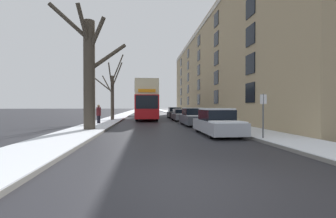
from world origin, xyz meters
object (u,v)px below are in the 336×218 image
bare_tree_left_0 (90,70)px  oncoming_van (145,108)px  double_decker_bus (147,99)px  bare_tree_left_1 (112,93)px  parked_car_3 (175,113)px  pedestrian_left_sidewalk (99,114)px  parked_car_1 (193,117)px  parked_car_0 (217,123)px  parked_car_2 (181,115)px  street_sign_post (263,114)px

bare_tree_left_0 → oncoming_van: bare_tree_left_0 is taller
bare_tree_left_0 → double_decker_bus: bare_tree_left_0 is taller
bare_tree_left_1 → oncoming_van: size_ratio=1.48×
parked_car_3 → pedestrian_left_sidewalk: 13.64m
bare_tree_left_0 → parked_car_1: size_ratio=1.78×
parked_car_0 → parked_car_3: (-0.00, 18.40, -0.00)m
bare_tree_left_1 → parked_car_2: (7.74, 0.10, -2.50)m
double_decker_bus → pedestrian_left_sidewalk: bearing=-117.7°
parked_car_2 → street_sign_post: bearing=-85.0°
parked_car_1 → street_sign_post: size_ratio=2.03×
parked_car_0 → pedestrian_left_sidewalk: (-8.10, 7.43, 0.28)m
oncoming_van → pedestrian_left_sidewalk: bearing=-101.1°
bare_tree_left_0 → parked_car_1: bearing=27.7°
bare_tree_left_0 → parked_car_3: bearing=64.5°
bare_tree_left_1 → double_decker_bus: 4.65m
bare_tree_left_1 → street_sign_post: bearing=-59.5°
pedestrian_left_sidewalk → street_sign_post: bearing=68.0°
bare_tree_left_1 → parked_car_0: size_ratio=1.59×
pedestrian_left_sidewalk → parked_car_2: bearing=148.9°
pedestrian_left_sidewalk → street_sign_post: size_ratio=0.80×
parked_car_3 → oncoming_van: bearing=114.2°
double_decker_bus → parked_car_1: bearing=-66.6°
parked_car_2 → oncoming_van: oncoming_van is taller
bare_tree_left_0 → pedestrian_left_sidewalk: (-0.45, 5.06, -3.00)m
parked_car_1 → parked_car_3: parked_car_1 is taller
double_decker_bus → parked_car_1: size_ratio=2.38×
parked_car_0 → parked_car_2: parked_car_0 is taller
double_decker_bus → pedestrian_left_sidewalk: size_ratio=6.00×
parked_car_2 → street_sign_post: 15.63m
bare_tree_left_1 → pedestrian_left_sidewalk: bearing=-93.8°
pedestrian_left_sidewalk → oncoming_van: bearing=-166.5°
parked_car_0 → oncoming_van: 27.95m
parked_car_1 → pedestrian_left_sidewalk: size_ratio=2.52×
parked_car_0 → parked_car_3: 18.40m
bare_tree_left_0 → pedestrian_left_sidewalk: bare_tree_left_0 is taller
parked_car_3 → bare_tree_left_1: bearing=-144.4°
double_decker_bus → parked_car_0: bearing=-75.8°
bare_tree_left_0 → parked_car_0: 8.66m
street_sign_post → parked_car_2: bearing=95.0°
parked_car_1 → street_sign_post: 9.10m
street_sign_post → oncoming_van: bearing=100.3°
street_sign_post → parked_car_0: bearing=117.7°
oncoming_van → street_sign_post: bearing=-79.7°
parked_car_0 → parked_car_2: size_ratio=1.00×
pedestrian_left_sidewalk → street_sign_post: 13.79m
parked_car_1 → parked_car_2: size_ratio=0.98×
parked_car_2 → bare_tree_left_1: bearing=-179.3°
bare_tree_left_1 → parked_car_1: size_ratio=1.63×
double_decker_bus → pedestrian_left_sidewalk: (-4.20, -7.99, -1.55)m
bare_tree_left_1 → pedestrian_left_sidewalk: (-0.36, -5.43, -2.16)m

